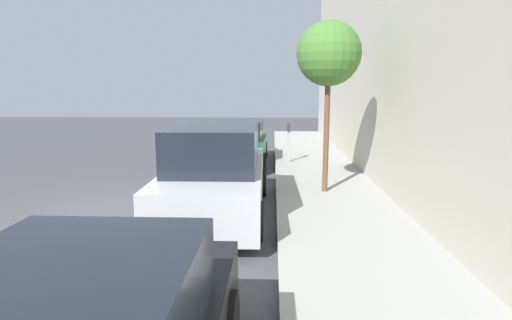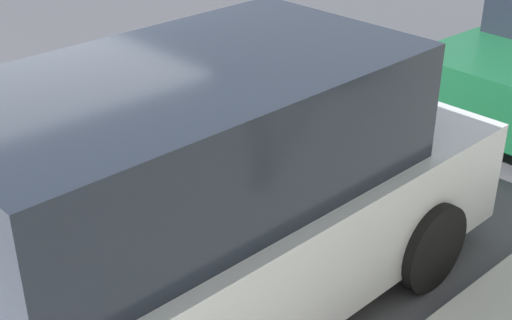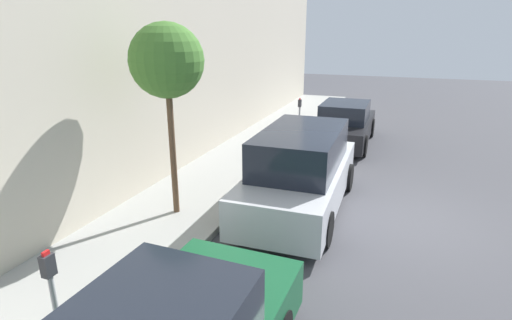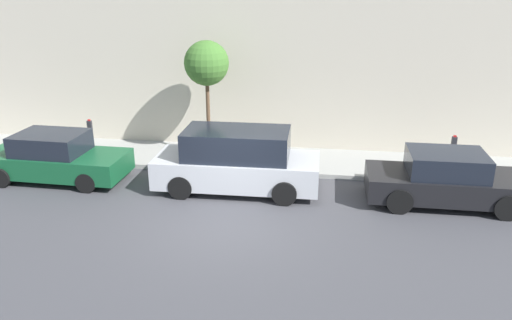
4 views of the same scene
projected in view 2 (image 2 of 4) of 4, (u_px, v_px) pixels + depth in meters
ground_plane at (29, 206)px, 6.53m from camera, size 60.00×60.00×0.00m
parked_minivan_second at (190, 207)px, 4.75m from camera, size 2.02×4.93×1.90m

